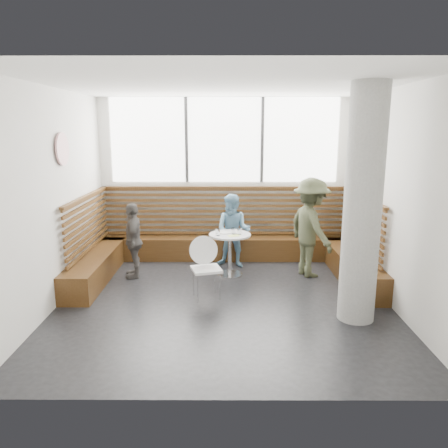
{
  "coord_description": "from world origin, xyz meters",
  "views": [
    {
      "loc": [
        0.03,
        -6.31,
        2.62
      ],
      "look_at": [
        0.0,
        1.0,
        1.0
      ],
      "focal_mm": 35.0,
      "sensor_mm": 36.0,
      "label": 1
    }
  ],
  "objects_px": {
    "cafe_chair": "(207,262)",
    "child_left": "(133,240)",
    "cafe_table": "(230,246)",
    "adult_man": "(311,228)",
    "concrete_column": "(363,206)",
    "child_back": "(233,231)"
  },
  "relations": [
    {
      "from": "adult_man",
      "to": "child_left",
      "type": "distance_m",
      "value": 3.16
    },
    {
      "from": "cafe_chair",
      "to": "child_back",
      "type": "distance_m",
      "value": 1.59
    },
    {
      "from": "concrete_column",
      "to": "cafe_table",
      "type": "xyz_separation_m",
      "value": [
        -1.75,
        1.83,
        -1.05
      ]
    },
    {
      "from": "concrete_column",
      "to": "cafe_chair",
      "type": "distance_m",
      "value": 2.5
    },
    {
      "from": "cafe_table",
      "to": "child_left",
      "type": "bearing_deg",
      "value": -177.34
    },
    {
      "from": "child_back",
      "to": "adult_man",
      "type": "bearing_deg",
      "value": -4.65
    },
    {
      "from": "cafe_table",
      "to": "adult_man",
      "type": "xyz_separation_m",
      "value": [
        1.44,
        0.01,
        0.33
      ]
    },
    {
      "from": "child_back",
      "to": "child_left",
      "type": "bearing_deg",
      "value": -146.07
    },
    {
      "from": "concrete_column",
      "to": "adult_man",
      "type": "relative_size",
      "value": 1.81
    },
    {
      "from": "cafe_table",
      "to": "cafe_chair",
      "type": "relative_size",
      "value": 0.81
    },
    {
      "from": "adult_man",
      "to": "child_left",
      "type": "height_order",
      "value": "adult_man"
    },
    {
      "from": "concrete_column",
      "to": "cafe_chair",
      "type": "relative_size",
      "value": 3.37
    },
    {
      "from": "concrete_column",
      "to": "child_left",
      "type": "height_order",
      "value": "concrete_column"
    },
    {
      "from": "concrete_column",
      "to": "child_left",
      "type": "xyz_separation_m",
      "value": [
        -3.46,
        1.75,
        -0.93
      ]
    },
    {
      "from": "concrete_column",
      "to": "cafe_table",
      "type": "distance_m",
      "value": 2.74
    },
    {
      "from": "cafe_chair",
      "to": "concrete_column",
      "type": "bearing_deg",
      "value": -37.37
    },
    {
      "from": "cafe_chair",
      "to": "child_left",
      "type": "xyz_separation_m",
      "value": [
        -1.33,
        0.93,
        0.11
      ]
    },
    {
      "from": "cafe_table",
      "to": "child_back",
      "type": "distance_m",
      "value": 0.54
    },
    {
      "from": "adult_man",
      "to": "child_back",
      "type": "xyz_separation_m",
      "value": [
        -1.37,
        0.5,
        -0.18
      ]
    },
    {
      "from": "concrete_column",
      "to": "child_back",
      "type": "xyz_separation_m",
      "value": [
        -1.68,
        2.34,
        -0.9
      ]
    },
    {
      "from": "child_back",
      "to": "child_left",
      "type": "distance_m",
      "value": 1.88
    },
    {
      "from": "concrete_column",
      "to": "child_left",
      "type": "bearing_deg",
      "value": 153.11
    }
  ]
}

